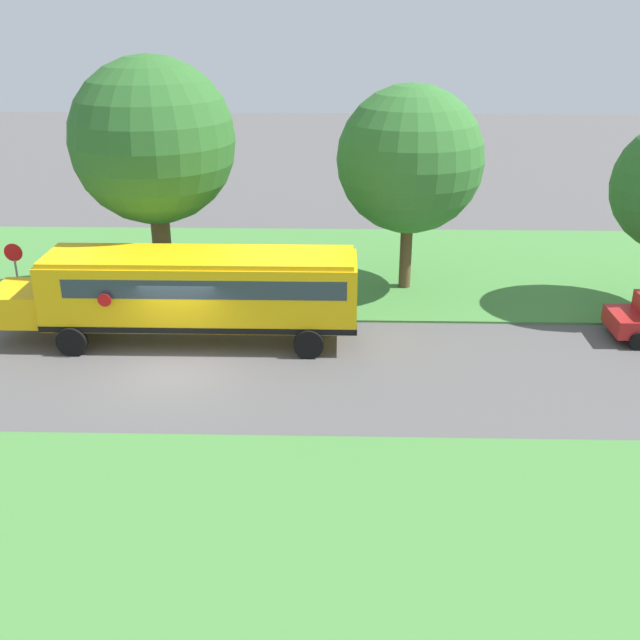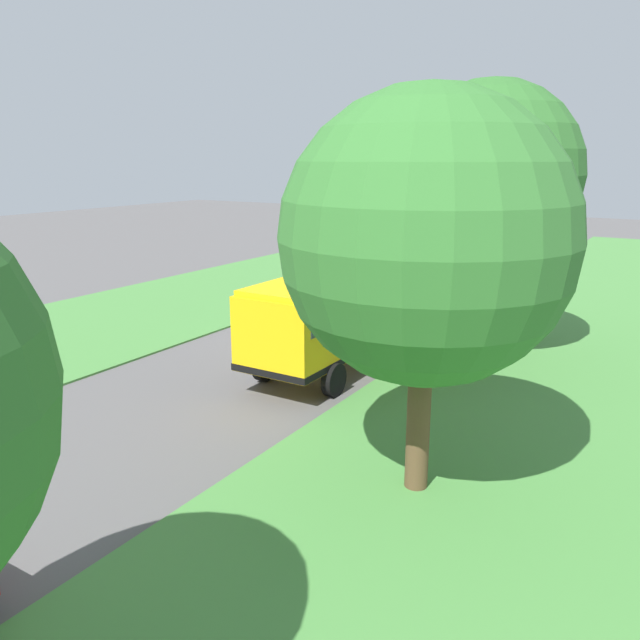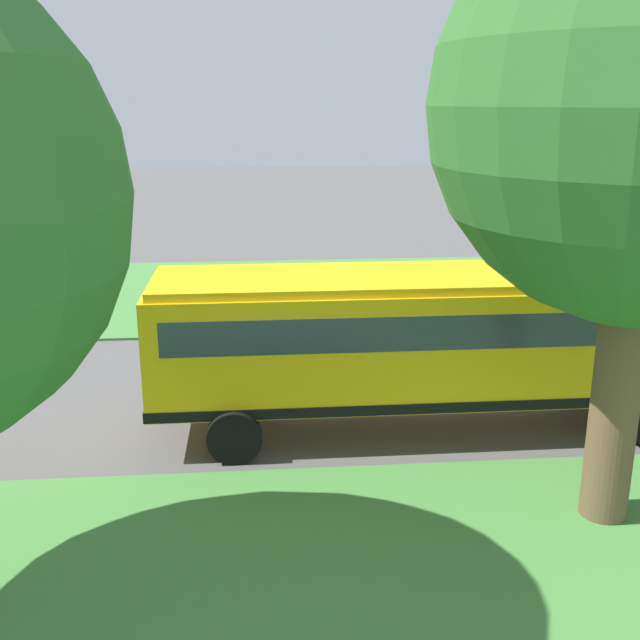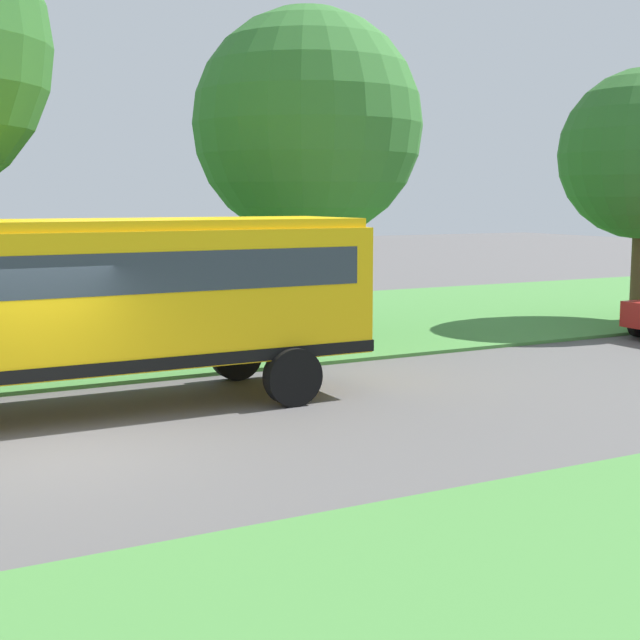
# 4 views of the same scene
# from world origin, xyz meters

# --- Properties ---
(ground_plane) EXTENTS (120.00, 120.00, 0.00)m
(ground_plane) POSITION_xyz_m (0.00, 0.00, 0.00)
(ground_plane) COLOR #565454
(grass_far_side) EXTENTS (10.00, 80.00, 0.07)m
(grass_far_side) POSITION_xyz_m (9.00, 0.00, 0.04)
(grass_far_side) COLOR #47843D
(grass_far_side) RESTS_ON ground
(school_bus) EXTENTS (2.84, 12.42, 3.16)m
(school_bus) POSITION_xyz_m (-2.25, 0.30, 1.92)
(school_bus) COLOR yellow
(school_bus) RESTS_ON ground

